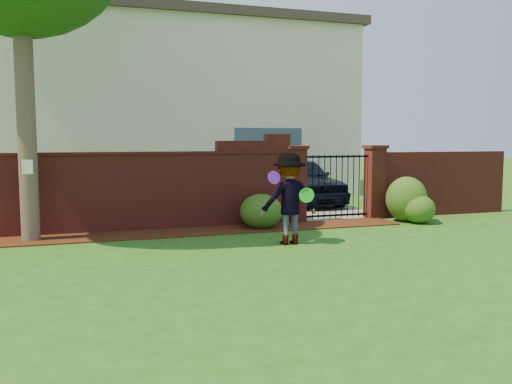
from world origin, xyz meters
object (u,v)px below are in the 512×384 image
object	(u,v)px
frisbee_green	(307,195)
car	(301,181)
man	(290,199)
frisbee_purple	(274,178)

from	to	relation	value
frisbee_green	car	bearing A→B (deg)	67.57
man	frisbee_green	world-z (taller)	man
frisbee_green	frisbee_purple	bearing A→B (deg)	167.90
man	frisbee_green	distance (m)	0.37
car	frisbee_green	xyz separation A→B (m)	(-2.51, -6.08, 0.24)
car	man	size ratio (longest dim) A/B	2.44
man	frisbee_green	bearing A→B (deg)	134.73
frisbee_green	man	bearing A→B (deg)	134.77
car	frisbee_purple	xyz separation A→B (m)	(-3.13, -5.95, 0.58)
car	frisbee_purple	bearing A→B (deg)	-120.21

